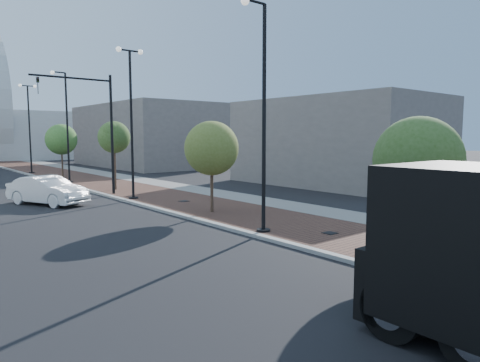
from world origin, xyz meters
TOP-DOWN VIEW (x-y plane):
  - sidewalk at (3.50, 40.00)m, footprint 7.00×140.00m
  - concrete_strip at (6.20, 40.00)m, footprint 2.40×140.00m
  - curb at (0.00, 40.00)m, footprint 0.30×140.00m
  - white_sedan at (-4.00, 23.68)m, footprint 3.71×5.36m
  - pedestrian at (5.93, 7.26)m, footprint 0.64×0.44m
  - streetlight_1 at (0.49, 10.00)m, footprint 1.44×0.56m
  - streetlight_2 at (0.60, 22.00)m, footprint 1.72×0.56m
  - streetlight_3 at (0.49, 34.00)m, footprint 1.44×0.56m
  - streetlight_4 at (0.60, 46.00)m, footprint 1.72×0.56m
  - traffic_mast at (-0.30, 25.00)m, footprint 5.09×0.20m
  - tree_0 at (1.65, 4.02)m, footprint 2.73×2.73m
  - tree_1 at (1.65, 15.02)m, footprint 2.76×2.76m
  - tree_2 at (1.65, 27.02)m, footprint 2.35×2.29m
  - tree_3 at (1.65, 39.02)m, footprint 2.85×2.85m
  - commercial_block_ne at (16.00, 50.00)m, footprint 12.00×22.00m
  - commercial_block_e at (18.00, 20.00)m, footprint 10.00×16.00m
  - utility_cover_1 at (2.40, 8.00)m, footprint 0.50×0.50m
  - utility_cover_2 at (2.40, 19.00)m, footprint 0.50×0.50m

SIDE VIEW (x-z plane):
  - sidewalk at x=3.50m, z-range 0.00..0.12m
  - concrete_strip at x=6.20m, z-range 0.00..0.13m
  - curb at x=0.00m, z-range 0.00..0.14m
  - utility_cover_1 at x=2.40m, z-range 0.12..0.14m
  - utility_cover_2 at x=2.40m, z-range 0.12..0.14m
  - white_sedan at x=-4.00m, z-range 0.00..1.67m
  - pedestrian at x=5.93m, z-range 0.00..1.68m
  - tree_0 at x=1.65m, z-range 0.94..5.57m
  - tree_1 at x=1.65m, z-range 0.99..5.76m
  - commercial_block_e at x=18.00m, z-range 0.00..7.00m
  - tree_3 at x=1.65m, z-range 1.11..6.20m
  - tree_2 at x=1.65m, z-range 1.37..6.42m
  - commercial_block_ne at x=16.00m, z-range 0.00..8.00m
  - streetlight_1 at x=0.49m, z-range -0.26..8.95m
  - streetlight_3 at x=0.49m, z-range -0.26..8.95m
  - streetlight_2 at x=0.60m, z-range 0.18..9.46m
  - streetlight_4 at x=0.60m, z-range 0.18..9.46m
  - traffic_mast at x=-0.30m, z-range 0.98..8.98m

